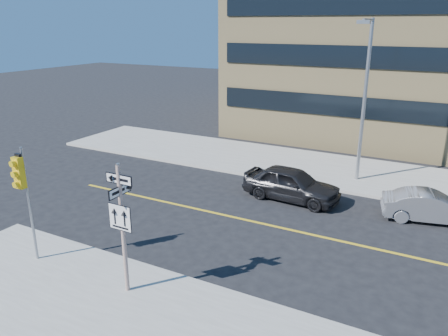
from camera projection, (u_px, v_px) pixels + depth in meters
The scene contains 7 objects.
ground at pixel (174, 257), 15.48m from camera, with size 120.00×120.00×0.00m, color black.
sign_pole at pixel (122, 222), 12.61m from camera, with size 0.92×0.92×4.06m.
traffic_signal at pixel (22, 182), 14.09m from camera, with size 0.32×0.45×4.00m.
parked_car_a at pixel (291, 184), 20.35m from camera, with size 4.57×1.84×1.56m, color black.
parked_car_b at pixel (431, 207), 18.17m from camera, with size 3.86×1.35×1.27m, color slate.
streetlight_a at pixel (364, 91), 21.19m from camera, with size 0.55×2.25×8.00m.
building_brick at pixel (381, 8), 32.67m from camera, with size 18.00×18.00×18.00m, color tan.
Camera 1 is at (8.02, -11.24, 7.90)m, focal length 35.00 mm.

